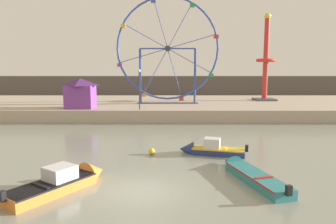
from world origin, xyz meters
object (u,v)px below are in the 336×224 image
object	(u,v)px
promenade_lamp_near	(139,84)
mooring_buoy_orange	(152,151)
ferris_wheel_blue_frame	(168,50)
motorboat_teal_painted	(247,172)
motorboat_navy_blue	(208,149)
motorboat_orange_hull	(67,180)
carnival_booth_purple_stall	(80,93)
drop_tower_red_tower	(266,64)

from	to	relation	value
promenade_lamp_near	mooring_buoy_orange	distance (m)	13.57
ferris_wheel_blue_frame	promenade_lamp_near	bearing A→B (deg)	-116.12
motorboat_teal_painted	motorboat_navy_blue	bearing A→B (deg)	2.74
motorboat_orange_hull	carnival_booth_purple_stall	world-z (taller)	carnival_booth_purple_stall
carnival_booth_purple_stall	drop_tower_red_tower	bearing A→B (deg)	22.16
drop_tower_red_tower	mooring_buoy_orange	bearing A→B (deg)	-122.33
motorboat_navy_blue	motorboat_orange_hull	distance (m)	9.63
ferris_wheel_blue_frame	promenade_lamp_near	xyz separation A→B (m)	(-3.00, -6.12, -3.85)
motorboat_navy_blue	motorboat_teal_painted	bearing A→B (deg)	123.16
motorboat_teal_painted	mooring_buoy_orange	distance (m)	6.87
motorboat_orange_hull	promenade_lamp_near	world-z (taller)	promenade_lamp_near
motorboat_navy_blue	ferris_wheel_blue_frame	distance (m)	20.54
motorboat_teal_painted	promenade_lamp_near	xyz separation A→B (m)	(-7.22, 17.23, 3.89)
motorboat_teal_painted	drop_tower_red_tower	size ratio (longest dim) A/B	0.52
motorboat_navy_blue	ferris_wheel_blue_frame	world-z (taller)	ferris_wheel_blue_frame
motorboat_navy_blue	drop_tower_red_tower	world-z (taller)	drop_tower_red_tower
motorboat_orange_hull	ferris_wheel_blue_frame	distance (m)	26.42
mooring_buoy_orange	drop_tower_red_tower	bearing A→B (deg)	57.67
drop_tower_red_tower	promenade_lamp_near	size ratio (longest dim) A/B	2.76
carnival_booth_purple_stall	promenade_lamp_near	bearing A→B (deg)	-9.61
mooring_buoy_orange	promenade_lamp_near	bearing A→B (deg)	98.64
drop_tower_red_tower	carnival_booth_purple_stall	distance (m)	25.00
mooring_buoy_orange	motorboat_orange_hull	bearing A→B (deg)	-122.62
motorboat_orange_hull	motorboat_teal_painted	bearing A→B (deg)	-46.37
motorboat_navy_blue	motorboat_teal_painted	distance (m)	4.74
motorboat_teal_painted	drop_tower_red_tower	distance (m)	29.52
promenade_lamp_near	mooring_buoy_orange	xyz separation A→B (m)	(1.95, -12.84, -3.93)
motorboat_navy_blue	drop_tower_red_tower	xyz separation A→B (m)	(10.74, 22.86, 6.04)
ferris_wheel_blue_frame	drop_tower_red_tower	bearing A→B (deg)	16.56
motorboat_navy_blue	motorboat_orange_hull	xyz separation A→B (m)	(-7.55, -5.98, 0.03)
motorboat_orange_hull	carnival_booth_purple_stall	bearing A→B (deg)	47.99
ferris_wheel_blue_frame	motorboat_orange_hull	bearing A→B (deg)	-100.96
drop_tower_red_tower	mooring_buoy_orange	distance (m)	27.86
motorboat_teal_painted	promenade_lamp_near	size ratio (longest dim) A/B	1.43
drop_tower_red_tower	carnival_booth_purple_stall	xyz separation A→B (m)	(-23.16, -8.84, -3.27)
carnival_booth_purple_stall	motorboat_teal_painted	bearing A→B (deg)	-51.85
carnival_booth_purple_stall	mooring_buoy_orange	xyz separation A→B (m)	(8.62, -14.12, -2.88)
carnival_booth_purple_stall	promenade_lamp_near	size ratio (longest dim) A/B	0.77
motorboat_teal_painted	ferris_wheel_blue_frame	size ratio (longest dim) A/B	0.47
motorboat_orange_hull	promenade_lamp_near	xyz separation A→B (m)	(1.81, 18.71, 3.79)
motorboat_navy_blue	motorboat_orange_hull	bearing A→B (deg)	53.27
motorboat_navy_blue	carnival_booth_purple_stall	distance (m)	18.93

